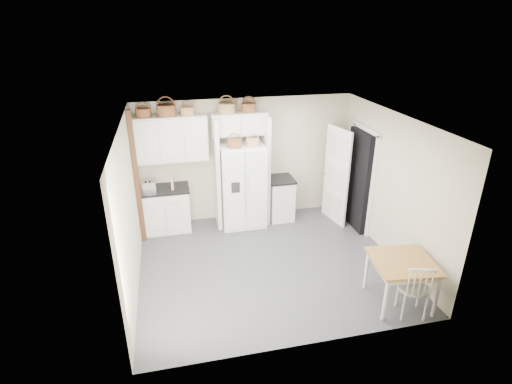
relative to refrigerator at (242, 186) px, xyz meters
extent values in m
plane|color=#474953|center=(0.15, -1.61, -0.87)|extent=(4.50, 4.50, 0.00)
plane|color=white|center=(0.15, -1.61, 1.73)|extent=(4.50, 4.50, 0.00)
plane|color=beige|center=(0.15, 0.39, 0.43)|extent=(4.50, 0.00, 4.50)
plane|color=beige|center=(-2.10, -1.61, 0.43)|extent=(0.00, 4.00, 4.00)
plane|color=beige|center=(2.40, -1.61, 0.43)|extent=(0.00, 4.00, 4.00)
cube|color=white|center=(0.00, 0.00, 0.00)|extent=(0.90, 0.72, 1.74)
cube|color=silver|center=(-1.59, 0.09, -0.43)|extent=(0.96, 0.61, 0.89)
cube|color=silver|center=(0.85, 0.09, -0.43)|extent=(0.51, 0.61, 0.89)
cube|color=brown|center=(1.85, -3.06, -0.50)|extent=(0.99, 0.99, 0.74)
cube|color=silver|center=(1.88, -3.36, -0.41)|extent=(0.55, 0.52, 0.92)
cube|color=black|center=(-1.59, 0.09, 0.04)|extent=(1.00, 0.65, 0.04)
cube|color=black|center=(0.85, 0.09, 0.04)|extent=(0.55, 0.65, 0.04)
cube|color=silver|center=(-1.87, -0.01, 0.16)|extent=(0.29, 0.17, 0.20)
cube|color=#A33D26|center=(-1.40, 0.01, 0.17)|extent=(0.04, 0.14, 0.21)
cube|color=beige|center=(-1.41, 0.01, 0.17)|extent=(0.05, 0.15, 0.22)
cylinder|color=brown|center=(-1.82, 0.22, 1.56)|extent=(0.28, 0.28, 0.16)
cylinder|color=brown|center=(-1.40, 0.22, 1.58)|extent=(0.36, 0.36, 0.21)
cylinder|color=#96663F|center=(-1.01, 0.22, 1.56)|extent=(0.27, 0.27, 0.15)
cylinder|color=#96663F|center=(-0.25, 0.22, 1.57)|extent=(0.34, 0.34, 0.19)
cylinder|color=brown|center=(0.19, 0.22, 1.57)|extent=(0.30, 0.30, 0.17)
cylinder|color=brown|center=(-0.16, -0.10, 0.95)|extent=(0.28, 0.28, 0.15)
cylinder|color=#96663F|center=(0.20, -0.10, 0.94)|extent=(0.26, 0.26, 0.14)
cube|color=silver|center=(-1.35, 0.22, 1.03)|extent=(1.40, 0.34, 0.90)
cube|color=silver|center=(0.00, 0.22, 1.25)|extent=(1.12, 0.34, 0.45)
cube|color=silver|center=(-0.51, 0.09, 0.28)|extent=(0.08, 0.60, 2.30)
cube|color=silver|center=(0.51, 0.09, 0.28)|extent=(0.08, 0.60, 2.30)
cube|color=#311A10|center=(-2.05, -0.26, 0.43)|extent=(0.09, 0.09, 2.60)
cube|color=black|center=(2.31, -0.61, 0.15)|extent=(0.18, 0.85, 2.05)
cube|color=white|center=(1.95, -0.28, 0.15)|extent=(0.21, 0.79, 2.05)
camera|label=1|loc=(-1.41, -7.48, 3.19)|focal=28.00mm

